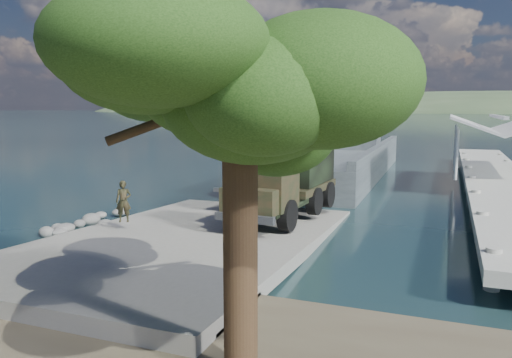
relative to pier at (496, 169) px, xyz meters
name	(u,v)px	position (x,y,z in m)	size (l,w,h in m)	color
ground	(202,241)	(-13.00, -18.77, -1.60)	(1400.00, 1400.00, 0.00)	#162D35
boat_ramp	(191,241)	(-13.00, -19.77, -1.35)	(10.00, 18.00, 0.50)	gray
shoreline_rocks	(95,226)	(-19.20, -18.27, -1.60)	(3.20, 5.60, 0.90)	#5F5F5C
distant_headlands	(491,113)	(37.00, 541.23, -1.60)	(1000.00, 240.00, 48.00)	#3A5233
pier	(496,169)	(0.00, 0.00, 0.00)	(6.40, 44.00, 6.10)	#B2B1A7
landing_craft	(332,166)	(-12.32, 4.17, -0.81)	(8.73, 32.72, 9.67)	#454E52
military_truck	(288,174)	(-10.43, -14.48, 0.93)	(3.43, 8.99, 4.09)	black
soldier	(124,210)	(-16.04, -20.16, -0.20)	(0.66, 0.43, 1.80)	black
overhang_tree	(223,88)	(-7.32, -28.72, 4.58)	(8.49, 7.82, 7.71)	#341C14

